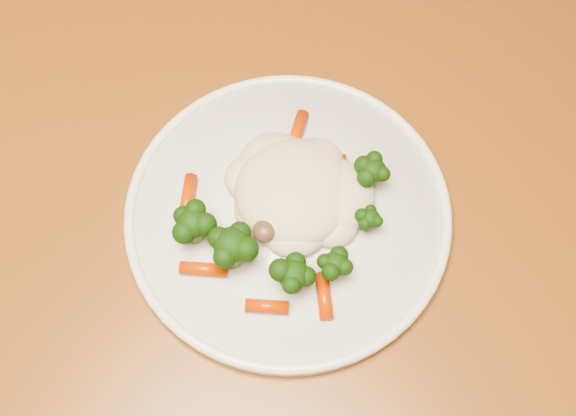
# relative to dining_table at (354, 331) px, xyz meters

# --- Properties ---
(dining_table) EXTENTS (1.32, 0.91, 0.75)m
(dining_table) POSITION_rel_dining_table_xyz_m (0.00, 0.00, 0.00)
(dining_table) COLOR brown
(dining_table) RESTS_ON ground
(plate) EXTENTS (0.30, 0.30, 0.01)m
(plate) POSITION_rel_dining_table_xyz_m (-0.09, 0.05, 0.10)
(plate) COLOR white
(plate) RESTS_ON dining_table
(meal) EXTENTS (0.19, 0.20, 0.05)m
(meal) POSITION_rel_dining_table_xyz_m (-0.09, 0.05, 0.12)
(meal) COLOR beige
(meal) RESTS_ON plate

